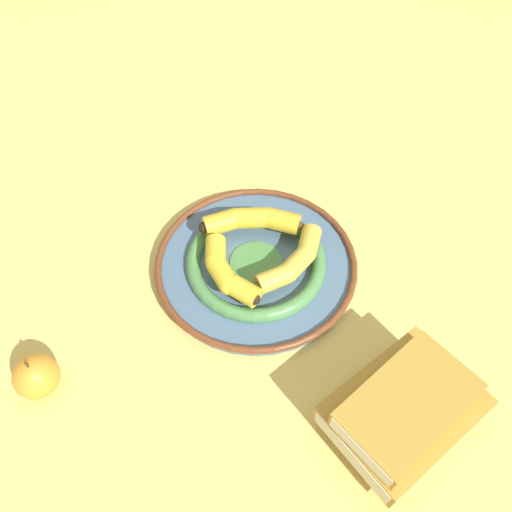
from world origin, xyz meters
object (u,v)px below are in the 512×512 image
object	(u,v)px
banana_a	(292,263)
decorative_bowl	(256,263)
banana_c	(225,270)
banana_b	(254,220)
book_stack	(402,411)
apple	(36,376)

from	to	relation	value
banana_a	decorative_bowl	bearing A→B (deg)	106.99
banana_a	banana_c	world-z (taller)	same
banana_b	banana_c	world-z (taller)	banana_b
decorative_bowl	banana_a	xyz separation A→B (m)	(0.06, -0.04, 0.04)
banana_c	book_stack	distance (m)	0.36
decorative_bowl	banana_b	distance (m)	0.08
banana_c	apple	world-z (taller)	apple
banana_a	banana_c	xyz separation A→B (m)	(-0.12, 0.00, 0.00)
banana_a	apple	xyz separation A→B (m)	(-0.42, -0.13, -0.02)
book_stack	apple	world-z (taller)	book_stack
banana_c	book_stack	xyz separation A→B (m)	(0.22, -0.28, -0.00)
banana_c	apple	xyz separation A→B (m)	(-0.31, -0.13, -0.02)
banana_b	apple	bearing A→B (deg)	40.14
apple	banana_b	bearing A→B (deg)	32.29
banana_b	banana_c	bearing A→B (deg)	64.56
banana_a	banana_c	distance (m)	0.12
banana_a	book_stack	distance (m)	0.30
banana_c	banana_a	bearing A→B (deg)	69.25
decorative_bowl	banana_b	size ratio (longest dim) A/B	1.80
book_stack	apple	distance (m)	0.54
banana_c	book_stack	bearing A→B (deg)	17.70
banana_b	apple	distance (m)	0.44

